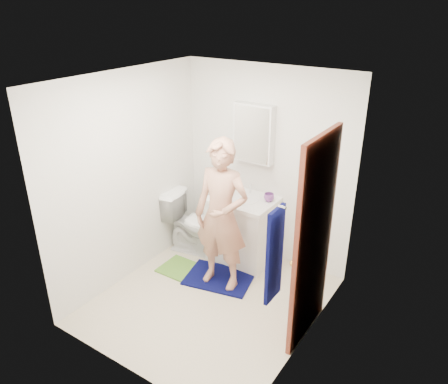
{
  "coord_description": "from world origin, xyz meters",
  "views": [
    {
      "loc": [
        2.28,
        -3.17,
        3.07
      ],
      "look_at": [
        0.02,
        0.25,
        1.22
      ],
      "focal_mm": 35.0,
      "sensor_mm": 36.0,
      "label": 1
    }
  ],
  "objects_px": {
    "vanity_cabinet": "(242,231)",
    "toothbrush_cup": "(269,197)",
    "soap_dispenser": "(224,187)",
    "toilet": "(196,223)",
    "towel": "(274,255)",
    "medicine_cabinet": "(254,133)",
    "man": "(221,216)"
  },
  "relations": [
    {
      "from": "vanity_cabinet",
      "to": "toothbrush_cup",
      "type": "relative_size",
      "value": 6.58
    },
    {
      "from": "medicine_cabinet",
      "to": "toothbrush_cup",
      "type": "xyz_separation_m",
      "value": [
        0.3,
        -0.12,
        -0.7
      ]
    },
    {
      "from": "medicine_cabinet",
      "to": "man",
      "type": "distance_m",
      "value": 1.08
    },
    {
      "from": "vanity_cabinet",
      "to": "man",
      "type": "bearing_deg",
      "value": -81.75
    },
    {
      "from": "medicine_cabinet",
      "to": "toothbrush_cup",
      "type": "relative_size",
      "value": 5.76
    },
    {
      "from": "vanity_cabinet",
      "to": "soap_dispenser",
      "type": "bearing_deg",
      "value": -174.73
    },
    {
      "from": "medicine_cabinet",
      "to": "toilet",
      "type": "distance_m",
      "value": 1.39
    },
    {
      "from": "soap_dispenser",
      "to": "towel",
      "type": "bearing_deg",
      "value": -45.45
    },
    {
      "from": "towel",
      "to": "medicine_cabinet",
      "type": "bearing_deg",
      "value": 124.61
    },
    {
      "from": "soap_dispenser",
      "to": "toilet",
      "type": "bearing_deg",
      "value": -158.3
    },
    {
      "from": "towel",
      "to": "soap_dispenser",
      "type": "xyz_separation_m",
      "value": [
        -1.44,
        1.46,
        -0.31
      ]
    },
    {
      "from": "towel",
      "to": "toilet",
      "type": "xyz_separation_m",
      "value": [
        -1.78,
        1.33,
        -0.85
      ]
    },
    {
      "from": "towel",
      "to": "man",
      "type": "relative_size",
      "value": 0.46
    },
    {
      "from": "soap_dispenser",
      "to": "man",
      "type": "xyz_separation_m",
      "value": [
        0.34,
        -0.56,
        -0.06
      ]
    },
    {
      "from": "medicine_cabinet",
      "to": "man",
      "type": "height_order",
      "value": "medicine_cabinet"
    },
    {
      "from": "towel",
      "to": "man",
      "type": "height_order",
      "value": "man"
    },
    {
      "from": "toilet",
      "to": "toothbrush_cup",
      "type": "xyz_separation_m",
      "value": [
        0.9,
        0.26,
        0.49
      ]
    },
    {
      "from": "vanity_cabinet",
      "to": "towel",
      "type": "height_order",
      "value": "towel"
    },
    {
      "from": "toilet",
      "to": "man",
      "type": "height_order",
      "value": "man"
    },
    {
      "from": "toilet",
      "to": "toothbrush_cup",
      "type": "bearing_deg",
      "value": -84.52
    },
    {
      "from": "vanity_cabinet",
      "to": "soap_dispenser",
      "type": "xyz_separation_m",
      "value": [
        -0.26,
        -0.02,
        0.54
      ]
    },
    {
      "from": "vanity_cabinet",
      "to": "toothbrush_cup",
      "type": "distance_m",
      "value": 0.59
    },
    {
      "from": "toilet",
      "to": "toothbrush_cup",
      "type": "relative_size",
      "value": 6.63
    },
    {
      "from": "towel",
      "to": "toilet",
      "type": "height_order",
      "value": "towel"
    },
    {
      "from": "toothbrush_cup",
      "to": "towel",
      "type": "bearing_deg",
      "value": -61.01
    },
    {
      "from": "vanity_cabinet",
      "to": "soap_dispenser",
      "type": "height_order",
      "value": "soap_dispenser"
    },
    {
      "from": "medicine_cabinet",
      "to": "towel",
      "type": "xyz_separation_m",
      "value": [
        1.18,
        -1.71,
        -0.35
      ]
    },
    {
      "from": "soap_dispenser",
      "to": "toothbrush_cup",
      "type": "xyz_separation_m",
      "value": [
        0.56,
        0.13,
        -0.05
      ]
    },
    {
      "from": "medicine_cabinet",
      "to": "towel",
      "type": "height_order",
      "value": "medicine_cabinet"
    },
    {
      "from": "toilet",
      "to": "medicine_cabinet",
      "type": "bearing_deg",
      "value": -68.12
    },
    {
      "from": "toilet",
      "to": "towel",
      "type": "bearing_deg",
      "value": -137.5
    },
    {
      "from": "medicine_cabinet",
      "to": "vanity_cabinet",
      "type": "bearing_deg",
      "value": -90.0
    }
  ]
}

